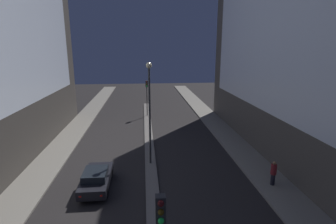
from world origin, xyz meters
TOP-DOWN VIEW (x-y plane):
  - building_right at (12.79, 16.58)m, footprint 6.01×33.16m
  - median_strip at (0.00, 20.43)m, footprint 0.90×38.86m
  - traffic_light_mid at (0.00, 31.83)m, footprint 0.32×0.42m
  - street_lamp at (0.00, 16.27)m, footprint 0.44×0.44m
  - car_left_lane at (-3.77, 12.85)m, footprint 1.79×4.27m
  - pedestrian_on_right_sidewalk at (8.31, 11.97)m, footprint 0.40×0.40m

SIDE VIEW (x-z plane):
  - median_strip at x=0.00m, z-range 0.00..0.14m
  - car_left_lane at x=-3.77m, z-range 0.02..1.45m
  - pedestrian_on_right_sidewalk at x=8.31m, z-range 0.18..1.91m
  - traffic_light_mid at x=0.00m, z-range 1.26..6.13m
  - street_lamp at x=0.00m, z-range 1.19..9.35m
  - building_right at x=12.79m, z-range 0.01..24.10m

